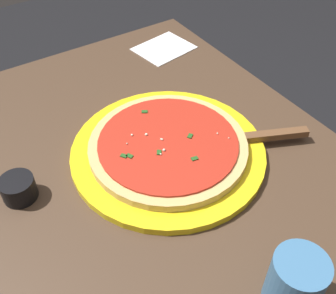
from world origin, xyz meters
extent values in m
cube|color=black|center=(0.41, -0.28, 0.35)|extent=(0.06, 0.06, 0.70)
cube|color=black|center=(0.41, 0.28, 0.35)|extent=(0.06, 0.06, 0.70)
cube|color=#473323|center=(0.00, 0.00, 0.71)|extent=(0.96, 0.70, 0.03)
cylinder|color=yellow|center=(0.02, -0.03, 0.73)|extent=(0.37, 0.37, 0.01)
cylinder|color=#DBB26B|center=(0.02, -0.03, 0.75)|extent=(0.30, 0.30, 0.02)
cylinder|color=red|center=(0.02, -0.03, 0.76)|extent=(0.26, 0.26, 0.00)
sphere|color=#EFEACC|center=(0.00, -0.01, 0.76)|extent=(0.01, 0.01, 0.01)
sphere|color=#EFEACC|center=(-0.01, 0.00, 0.76)|extent=(0.00, 0.00, 0.00)
sphere|color=#EFEACC|center=(-0.02, -0.12, 0.76)|extent=(0.00, 0.00, 0.00)
sphere|color=#EFEACC|center=(-0.04, -0.13, 0.76)|extent=(0.00, 0.00, 0.00)
sphere|color=#EFEACC|center=(0.03, -0.02, 0.76)|extent=(0.00, 0.00, 0.00)
sphere|color=#EFEACC|center=(0.05, 0.04, 0.76)|extent=(0.00, 0.00, 0.00)
sphere|color=#EFEACC|center=(0.03, -0.02, 0.76)|extent=(0.00, 0.00, 0.00)
sphere|color=#EFEACC|center=(0.07, 0.02, 0.76)|extent=(0.00, 0.00, 0.00)
sphere|color=#EFEACC|center=(0.05, -0.01, 0.76)|extent=(0.01, 0.01, 0.01)
cube|color=#23561E|center=(0.02, 0.05, 0.76)|extent=(0.01, 0.01, 0.00)
cube|color=#23561E|center=(0.00, 0.00, 0.76)|extent=(0.01, 0.01, 0.00)
cube|color=#23561E|center=(0.11, -0.04, 0.76)|extent=(0.01, 0.01, 0.00)
cube|color=#23561E|center=(0.01, -0.07, 0.76)|extent=(0.01, 0.01, 0.00)
cube|color=#23561E|center=(-0.05, -0.04, 0.76)|extent=(0.01, 0.01, 0.00)
cube|color=#23561E|center=(0.03, 0.06, 0.76)|extent=(0.01, 0.01, 0.00)
cube|color=silver|center=(-0.02, -0.12, 0.74)|extent=(0.10, 0.11, 0.00)
cube|color=brown|center=(-0.07, -0.22, 0.75)|extent=(0.07, 0.13, 0.01)
cylinder|color=teal|center=(-0.32, -0.01, 0.77)|extent=(0.07, 0.07, 0.10)
cylinder|color=black|center=(0.07, 0.24, 0.75)|extent=(0.06, 0.06, 0.04)
cube|color=white|center=(0.35, -0.24, 0.73)|extent=(0.13, 0.16, 0.00)
camera|label=1|loc=(-0.45, 0.27, 1.28)|focal=43.55mm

